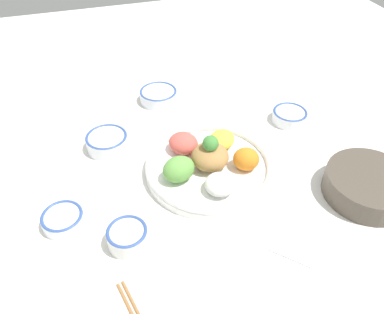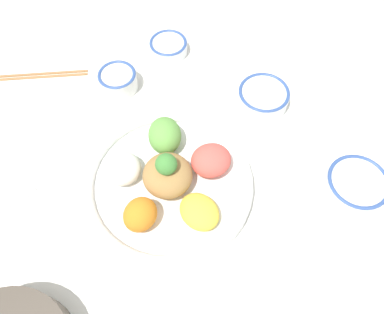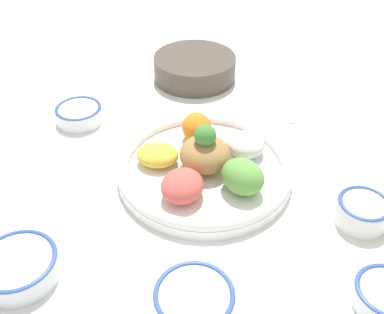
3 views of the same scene
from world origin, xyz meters
The scene contains 10 objects.
ground_plane centered at (0.00, 0.00, 0.00)m, with size 2.40×2.40×0.00m, color white.
salad_platter centered at (-0.03, 0.03, 0.03)m, with size 0.32×0.32×0.11m.
sauce_bowl_red centered at (0.21, 0.19, 0.02)m, with size 0.09×0.09×0.04m.
rice_bowl_blue centered at (0.21, -0.13, 0.02)m, with size 0.11×0.11×0.04m.
sauce_bowl_dark centered at (-0.32, -0.10, 0.02)m, with size 0.10×0.10×0.04m.
rice_bowl_plain centered at (0.02, -0.32, 0.02)m, with size 0.12×0.12×0.04m.
sauce_bowl_far centered at (0.33, 0.10, 0.02)m, with size 0.09×0.09×0.03m.
side_serving_bowl centered at (-0.36, 0.22, 0.03)m, with size 0.20×0.20×0.06m.
serving_spoon_main centered at (0.23, 0.02, 0.00)m, with size 0.12×0.08×0.01m.
serving_spoon_extra centered at (-0.13, 0.35, 0.00)m, with size 0.11×0.11×0.01m.
Camera 1 is at (0.22, 0.68, 0.66)m, focal length 35.00 mm.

